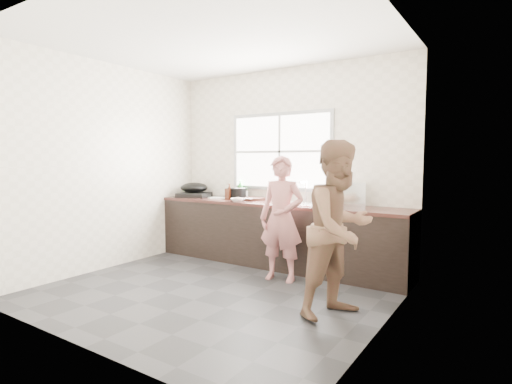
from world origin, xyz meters
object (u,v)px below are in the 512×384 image
Objects in this scene: bowl_held at (292,203)px; burner at (194,195)px; bowl_mince at (238,200)px; plate_food at (217,198)px; cutting_board at (253,199)px; bowl_crabs at (330,206)px; glass_jar at (245,195)px; bottle_brown_tall at (230,192)px; woman at (282,223)px; wok at (194,188)px; black_pot at (238,194)px; bottle_brown_short at (239,194)px; pot_lid_right at (214,196)px; bottle_green at (240,189)px; pot_lid_left at (212,197)px; person_side at (340,229)px; dish_rack at (348,194)px.

burner reaches higher than bowl_held.
bowl_mince is at bearing 180.00° from bowl_held.
cutting_board is at bearing 16.51° from plate_food.
glass_jar is at bearing 163.95° from bowl_crabs.
bottle_brown_tall is (0.18, 0.07, 0.10)m from plate_food.
woman is 2.02m from wok.
woman is at bearing -30.05° from black_pot.
pot_lid_right is at bearing 168.55° from bottle_brown_short.
pot_lid_left is (-0.40, -0.18, -0.13)m from bottle_green.
bottle_green is at bearing 138.87° from woman.
wok reaches higher than burner.
black_pot is 0.83m from wok.
glass_jar is (0.31, 0.28, 0.05)m from plate_food.
person_side is at bearing -27.80° from pot_lid_right.
bottle_brown_tall is at bearing 172.23° from bowl_crabs.
cutting_board is 0.71m from pot_lid_left.
bowl_mince is 0.53m from bottle_green.
dish_rack is at bearing -0.80° from pot_lid_right.
woman is at bearing -21.11° from bowl_mince.
bottle_green is at bearing 18.14° from burner.
black_pot is at bearing 149.04° from bottle_brown_short.
black_pot is (-2.06, 1.27, 0.13)m from person_side.
plate_food is 0.38m from bottle_green.
bottle_green is (0.21, 0.28, 0.13)m from plate_food.
bottle_brown_short is at bearing 0.83° from pot_lid_left.
bowl_held is 0.94× the size of bottle_brown_tall.
bottle_brown_short reaches higher than pot_lid_left.
glass_jar reaches higher than bowl_held.
glass_jar is at bearing 136.55° from woman.
bowl_held is 0.71m from dish_rack.
woman is at bearing -33.99° from bottle_green.
person_side is at bearing -26.21° from pot_lid_left.
pot_lid_right is (-0.42, 0.16, -0.10)m from bottle_brown_tall.
burner is 0.32m from pot_lid_left.
dish_rack reaches higher than bottle_green.
burner is (-0.79, -0.08, -0.05)m from black_pot.
bowl_mince is 1.49m from dish_rack.
bowl_mince is 0.94× the size of bottle_brown_tall.
dish_rack is at bearing -3.09° from glass_jar.
woman is 3.48× the size of dish_rack.
pot_lid_left is (-1.56, 0.60, 0.17)m from woman.
black_pot is 0.98× the size of pot_lid_left.
bowl_mince is 1.24× the size of bottle_brown_short.
dish_rack reaches higher than bowl_mince.
woman reaches higher than cutting_board.
glass_jar is at bearing 83.78° from black_pot.
bowl_mince is at bearing -11.89° from burner.
woman is 7.09× the size of bowl_mince.
bowl_crabs is at bearing -7.33° from pot_lid_left.
glass_jar is (0.10, 0.00, -0.08)m from bottle_green.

